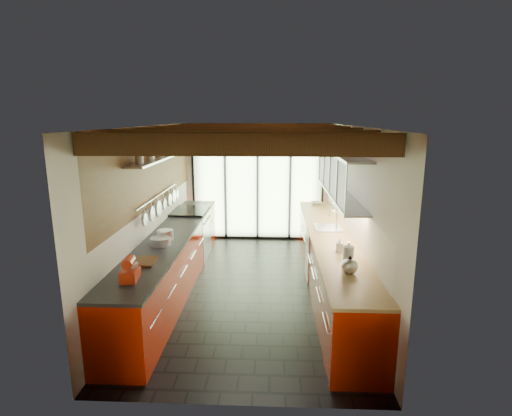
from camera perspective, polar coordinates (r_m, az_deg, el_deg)
name	(u,v)px	position (r m, az deg, el deg)	size (l,w,h in m)	color
ground	(251,287)	(6.68, -0.74, -11.28)	(5.50, 5.50, 0.00)	black
room_shell	(251,188)	(6.19, -0.79, 2.82)	(5.50, 5.50, 5.50)	silver
ceiling_beams	(252,134)	(6.48, -0.61, 10.47)	(3.14, 5.06, 4.90)	#593316
glass_door	(258,167)	(8.85, 0.22, 5.91)	(2.95, 0.10, 2.90)	#C6EAAD
left_counter	(173,260)	(6.70, -11.80, -7.25)	(0.68, 5.00, 0.92)	#A51600
range_stove	(191,234)	(8.03, -9.29, -3.66)	(0.66, 0.90, 0.97)	silver
right_counter	(330,262)	(6.56, 10.52, -7.62)	(0.68, 5.00, 0.92)	#A51600
sink_assembly	(329,226)	(6.79, 10.35, -2.49)	(0.45, 0.52, 0.43)	silver
upper_cabinets_right	(341,174)	(6.53, 12.03, 4.82)	(0.34, 3.00, 3.00)	silver
left_wall_fixtures	(162,177)	(6.70, -13.34, 4.38)	(0.28, 2.60, 0.96)	silver
stand_mixer	(130,270)	(4.82, -17.53, -8.46)	(0.21, 0.32, 0.28)	red
pot_large	(165,235)	(6.17, -12.86, -3.80)	(0.24, 0.24, 0.15)	silver
pot_small	(161,241)	(5.95, -13.47, -4.66)	(0.30, 0.30, 0.11)	silver
cutting_board	(145,262)	(5.32, -15.54, -7.38)	(0.26, 0.36, 0.03)	brown
kettle	(350,265)	(4.90, 13.25, -7.94)	(0.22, 0.25, 0.23)	silver
paper_towel	(348,258)	(5.00, 13.02, -6.97)	(0.15, 0.15, 0.35)	white
soap_bottle	(340,245)	(5.61, 11.85, -5.20)	(0.09, 0.09, 0.20)	silver
bowl	(316,203)	(8.57, 8.61, 0.71)	(0.22, 0.22, 0.06)	silver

